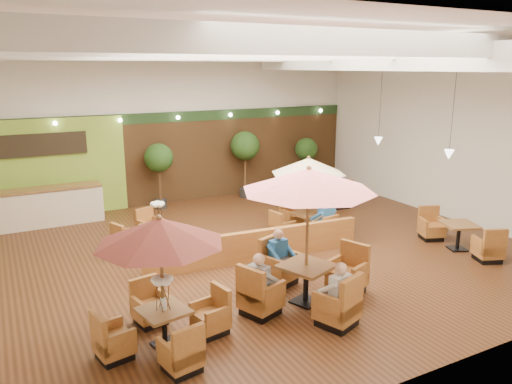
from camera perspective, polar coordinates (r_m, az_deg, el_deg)
room at (r=13.59m, az=-1.63°, el=9.37°), size 14.04×14.00×5.52m
service_counter at (r=16.61m, az=-22.33°, el=-1.51°), size 3.00×0.75×1.18m
booth_divider at (r=12.57m, az=0.03°, el=-6.15°), size 5.72×0.62×0.79m
table_0 at (r=8.59m, az=-10.81°, el=-7.44°), size 2.40×2.40×2.39m
table_1 at (r=9.93m, az=5.94°, el=-2.35°), size 3.02×3.02×2.89m
table_2 at (r=14.18m, az=5.82°, el=1.56°), size 2.23×2.32×2.32m
table_3 at (r=13.55m, az=-11.93°, el=-4.75°), size 1.74×2.48×1.47m
table_4 at (r=14.38m, az=22.11°, el=-4.78°), size 1.07×2.62×0.92m
table_5 at (r=18.31m, az=7.48°, el=0.22°), size 0.95×2.76×1.03m
topiary_0 at (r=17.22m, az=-11.04°, el=3.58°), size 0.97×0.97×2.26m
topiary_1 at (r=18.39m, az=-1.26°, el=5.00°), size 1.06×1.06×2.47m
topiary_2 at (r=19.78m, az=5.76°, el=4.66°), size 0.88×0.88×2.05m
diner_0 at (r=9.54m, az=9.36°, el=-10.75°), size 0.44×0.38×0.82m
diner_1 at (r=11.16m, az=2.73°, el=-6.84°), size 0.43×0.37×0.81m
diner_2 at (r=9.82m, az=0.53°, el=-9.79°), size 0.44×0.46×0.83m
diner_3 at (r=13.77m, az=7.85°, el=-2.78°), size 0.44×0.38×0.86m
diner_4 at (r=13.78m, az=7.84°, el=-2.93°), size 0.40×0.35×0.76m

